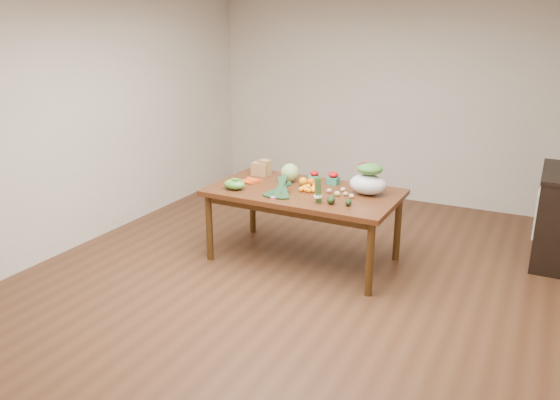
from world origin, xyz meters
The scene contains 24 objects.
floor centered at (0.00, 0.00, 0.00)m, with size 6.00×6.00×0.00m, color #52311C.
room_walls centered at (0.00, 0.00, 1.35)m, with size 5.02×6.02×2.70m.
dining_table centered at (-0.14, 0.51, 0.38)m, with size 1.87×1.04×0.75m, color #542D13.
dish_towel centered at (1.96, 1.40, 0.55)m, with size 0.02×0.28×0.45m, color white.
paper_bag centered at (-0.79, 0.82, 0.83)m, with size 0.24×0.20×0.17m, color olive, non-canonical shape.
cabbage centered at (-0.40, 0.73, 0.85)m, with size 0.19×0.19×0.19m, color #9AB669.
strawberry_basket_a centered at (-0.17, 0.85, 0.79)m, with size 0.10×0.10×0.09m, color #B20B0C, non-canonical shape.
strawberry_basket_b centered at (0.04, 0.85, 0.80)m, with size 0.11×0.11×0.10m, color red, non-canonical shape.
orange_a centered at (-0.21, 0.65, 0.79)m, with size 0.09×0.09×0.09m, color orange.
orange_b centered at (-0.14, 0.69, 0.79)m, with size 0.08×0.08×0.08m, color orange.
orange_c centered at (-0.04, 0.60, 0.79)m, with size 0.08×0.08×0.08m, color #F3590E.
mandarin_cluster centered at (-0.08, 0.50, 0.79)m, with size 0.18×0.18×0.08m, color #FF990F, non-canonical shape.
carrots centered at (-0.73, 0.53, 0.76)m, with size 0.22×0.22×0.03m, color #FF5115, non-canonical shape.
snap_pea_bag centered at (-0.77, 0.23, 0.80)m, with size 0.23×0.17×0.10m, color #4B9C34.
kale_bunch centered at (-0.28, 0.22, 0.83)m, with size 0.32×0.40×0.16m, color black, non-canonical shape.
asparagus_bundle centered at (0.15, 0.20, 0.88)m, with size 0.08×0.08×0.25m, color #4B7435, non-canonical shape.
potato_a centered at (0.13, 0.53, 0.77)m, with size 0.05×0.05×0.05m, color tan.
potato_b centered at (0.23, 0.47, 0.77)m, with size 0.06×0.05×0.05m, color #D7C37C.
potato_c centered at (0.30, 0.52, 0.77)m, with size 0.05×0.04×0.04m, color tan.
potato_d centered at (0.23, 0.64, 0.77)m, with size 0.05×0.05×0.04m, color tan.
potato_e centered at (0.38, 0.47, 0.77)m, with size 0.05×0.04×0.04m, color #D9B57D.
avocado_a centered at (0.26, 0.24, 0.79)m, with size 0.08×0.11×0.08m, color black.
avocado_b centered at (0.42, 0.25, 0.78)m, with size 0.06×0.09×0.06m, color black.
salad_bag centered at (0.47, 0.67, 0.89)m, with size 0.36×0.27×0.28m, color silver, non-canonical shape.
Camera 1 is at (1.98, -4.23, 2.33)m, focal length 35.00 mm.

